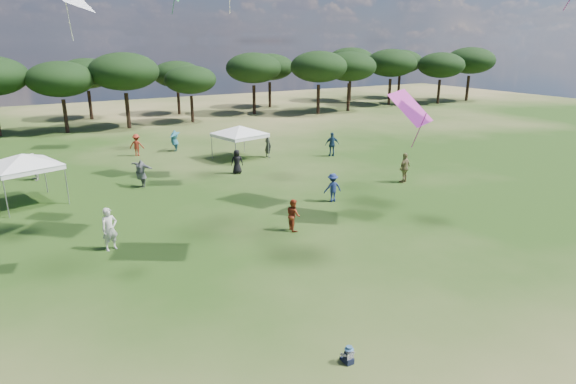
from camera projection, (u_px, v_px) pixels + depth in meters
name	position (u px, v px, depth m)	size (l,w,h in m)	color
tree_line	(109.00, 73.00, 50.34)	(108.78, 17.63, 7.77)	black
tent_left	(22.00, 156.00, 25.70)	(6.24, 6.24, 3.15)	gray
tent_right	(240.00, 127.00, 36.03)	(6.43, 6.43, 2.85)	gray
toddler	(348.00, 355.00, 13.37)	(0.36, 0.40, 0.55)	black
festival_crowd	(154.00, 173.00, 29.32)	(29.63, 21.51, 1.91)	#2C2C31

